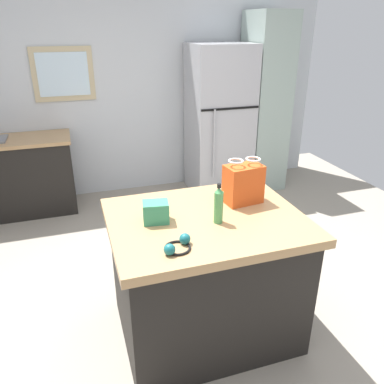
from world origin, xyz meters
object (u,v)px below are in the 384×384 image
object	(u,v)px
ear_defenders	(177,245)
small_box	(156,212)
tall_cabinet	(264,104)
refrigerator	(219,121)
bottle	(219,205)
shopping_bag	(243,184)
kitchen_island	(205,276)

from	to	relation	value
ear_defenders	small_box	bearing A→B (deg)	96.40
tall_cabinet	small_box	size ratio (longest dim) A/B	13.91
refrigerator	tall_cabinet	world-z (taller)	tall_cabinet
ear_defenders	bottle	bearing A→B (deg)	34.07
tall_cabinet	ear_defenders	bearing A→B (deg)	-125.69
refrigerator	tall_cabinet	distance (m)	0.65
refrigerator	bottle	xyz separation A→B (m)	(-0.99, -2.48, 0.11)
bottle	shopping_bag	bearing A→B (deg)	39.95
small_box	bottle	xyz separation A→B (m)	(0.36, -0.13, 0.05)
refrigerator	small_box	bearing A→B (deg)	-119.99
refrigerator	shopping_bag	xyz separation A→B (m)	(-0.72, -2.25, 0.13)
kitchen_island	refrigerator	size ratio (longest dim) A/B	0.67
refrigerator	ear_defenders	xyz separation A→B (m)	(-1.32, -2.70, 0.02)
small_box	bottle	distance (m)	0.39
tall_cabinet	small_box	distance (m)	3.07
shopping_bag	tall_cabinet	bearing A→B (deg)	59.19
bottle	ear_defenders	distance (m)	0.40
small_box	ear_defenders	bearing A→B (deg)	-83.60
kitchen_island	small_box	world-z (taller)	small_box
bottle	ear_defenders	size ratio (longest dim) A/B	1.24
shopping_bag	kitchen_island	bearing A→B (deg)	-155.87
refrigerator	small_box	size ratio (longest dim) A/B	11.65
refrigerator	tall_cabinet	xyz separation A→B (m)	(0.62, 0.00, 0.18)
kitchen_island	bottle	world-z (taller)	bottle
ear_defenders	kitchen_island	bearing A→B (deg)	47.43
kitchen_island	small_box	xyz separation A→B (m)	(-0.32, 0.04, 0.52)
refrigerator	bottle	bearing A→B (deg)	-111.82
refrigerator	bottle	world-z (taller)	refrigerator
small_box	refrigerator	bearing A→B (deg)	60.01
bottle	kitchen_island	bearing A→B (deg)	118.61
kitchen_island	ear_defenders	xyz separation A→B (m)	(-0.28, -0.30, 0.47)
tall_cabinet	shopping_bag	world-z (taller)	tall_cabinet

